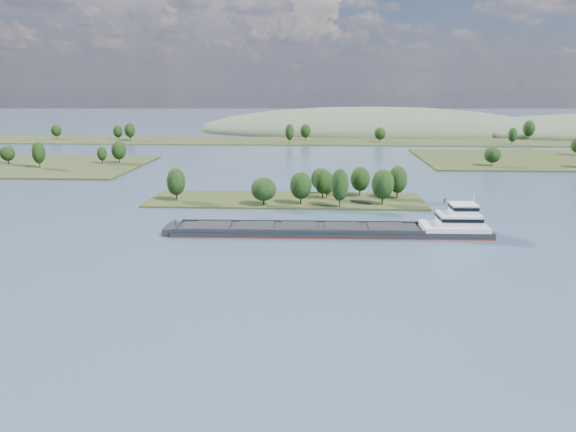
{
  "coord_description": "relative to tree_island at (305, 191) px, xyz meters",
  "views": [
    {
      "loc": [
        11.87,
        -20.94,
        41.46
      ],
      "look_at": [
        3.61,
        130.0,
        6.0
      ],
      "focal_mm": 35.0,
      "sensor_mm": 36.0,
      "label": 1
    }
  ],
  "objects": [
    {
      "name": "tree_island",
      "position": [
        0.0,
        0.0,
        0.0
      ],
      "size": [
        100.0,
        30.7,
        14.48
      ],
      "color": "#283216",
      "rests_on": "ground"
    },
    {
      "name": "ground",
      "position": [
        -7.2,
        -58.59,
        -4.08
      ],
      "size": [
        1800.0,
        1800.0,
        0.0
      ],
      "primitive_type": "plane",
      "color": "#364C5D",
      "rests_on": "ground"
    },
    {
      "name": "cargo_barge",
      "position": [
        13.92,
        -44.58,
        -2.52
      ],
      "size": [
        92.29,
        13.26,
        12.45
      ],
      "color": "black",
      "rests_on": "ground"
    },
    {
      "name": "hill_west",
      "position": [
        52.8,
        321.41,
        -4.08
      ],
      "size": [
        320.0,
        160.0,
        44.0
      ],
      "primitive_type": "ellipsoid",
      "color": "#425339",
      "rests_on": "ground"
    },
    {
      "name": "back_shoreline",
      "position": [
        1.87,
        221.17,
        -3.36
      ],
      "size": [
        900.0,
        60.0,
        15.86
      ],
      "color": "#283216",
      "rests_on": "ground"
    }
  ]
}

